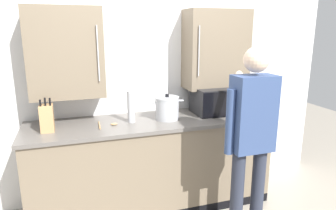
# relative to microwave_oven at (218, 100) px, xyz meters

# --- Properties ---
(back_wall_tiled) EXTENTS (4.32, 0.44, 2.54)m
(back_wall_tiled) POSITION_rel_microwave_oven_xyz_m (-0.73, 0.29, 0.29)
(back_wall_tiled) COLOR white
(back_wall_tiled) RESTS_ON ground_plane
(counter_unit) EXTENTS (2.38, 0.68, 0.92)m
(counter_unit) POSITION_rel_microwave_oven_xyz_m (-0.73, -0.04, -0.60)
(counter_unit) COLOR #756651
(counter_unit) RESTS_ON ground_plane
(microwave_oven) EXTENTS (0.55, 0.38, 0.27)m
(microwave_oven) POSITION_rel_microwave_oven_xyz_m (0.00, 0.00, 0.00)
(microwave_oven) COLOR black
(microwave_oven) RESTS_ON counter_unit
(wooden_spoon) EXTENTS (0.18, 0.20, 0.02)m
(wooden_spoon) POSITION_rel_microwave_oven_xyz_m (-1.16, -0.09, -0.13)
(wooden_spoon) COLOR tan
(wooden_spoon) RESTS_ON counter_unit
(stock_pot) EXTENTS (0.33, 0.24, 0.25)m
(stock_pot) POSITION_rel_microwave_oven_xyz_m (-0.58, -0.06, -0.02)
(stock_pot) COLOR #B7BABF
(stock_pot) RESTS_ON counter_unit
(knife_block) EXTENTS (0.11, 0.15, 0.30)m
(knife_block) POSITION_rel_microwave_oven_xyz_m (-1.67, -0.08, -0.02)
(knife_block) COLOR tan
(knife_block) RESTS_ON counter_unit
(thermos_flask) EXTENTS (0.07, 0.07, 0.31)m
(thermos_flask) POSITION_rel_microwave_oven_xyz_m (-0.93, -0.05, 0.02)
(thermos_flask) COLOR #B7BABF
(thermos_flask) RESTS_ON counter_unit
(person_figure) EXTENTS (0.44, 0.59, 1.65)m
(person_figure) POSITION_rel_microwave_oven_xyz_m (-0.10, -0.78, -0.07)
(person_figure) COLOR #282D3D
(person_figure) RESTS_ON ground_plane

